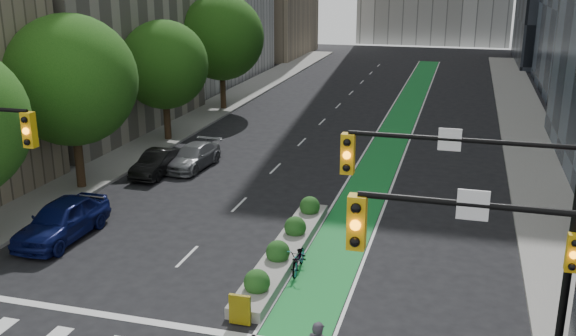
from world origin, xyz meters
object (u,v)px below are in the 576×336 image
Objects in this scene: median_planter at (286,248)px; parked_car_left_near at (62,220)px; parked_car_left_mid at (157,163)px; parked_car_left_far at (193,157)px; bicycle at (299,258)px.

parked_car_left_near is at bearing -175.18° from median_planter.
parked_car_left_mid is 0.90× the size of parked_car_left_far.
parked_car_left_mid is (-9.55, 8.17, 0.29)m from median_planter.
parked_car_left_mid is at bearing 91.83° from parked_car_left_near.
parked_car_left_mid is (-10.35, 9.20, 0.18)m from bicycle.
median_planter is 2.08× the size of parked_car_left_near.
parked_car_left_near is (-9.37, -0.79, 0.47)m from median_planter.
parked_car_left_near is 10.76m from parked_car_left_far.
parked_car_left_near reaches higher than bicycle.
bicycle is at bearing -46.42° from parked_car_left_far.
bicycle is 13.85m from parked_car_left_mid.
parked_car_left_near is 1.22× the size of parked_car_left_mid.
median_planter is at bearing -39.67° from parked_car_left_mid.
parked_car_left_far reaches higher than median_planter.
parked_car_left_mid is (-0.18, 8.96, -0.17)m from parked_car_left_near.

